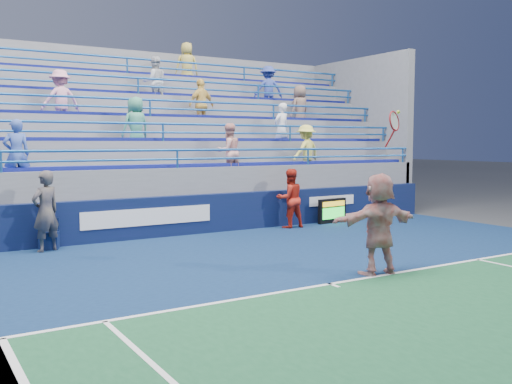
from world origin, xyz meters
TOP-DOWN VIEW (x-y plane):
  - ground at (0.00, 0.00)m, footprint 120.00×120.00m
  - sponsor_wall at (0.00, 6.50)m, footprint 18.00×0.32m
  - bleacher_stand at (-0.00, 10.27)m, footprint 18.00×5.60m
  - serve_speed_board at (5.04, 6.12)m, footprint 1.14×0.26m
  - judge_chair at (-3.57, 6.21)m, footprint 0.55×0.56m
  - tennis_player at (1.32, 0.16)m, footprint 1.90×0.84m
  - line_judge at (-3.68, 5.93)m, footprint 0.83×0.71m
  - ball_girl at (3.33, 6.02)m, footprint 0.92×0.75m

SIDE VIEW (x-z plane):
  - ground at x=0.00m, z-range 0.00..0.00m
  - judge_chair at x=-3.57m, z-range -0.13..0.62m
  - serve_speed_board at x=5.04m, z-range 0.00..0.79m
  - sponsor_wall at x=0.00m, z-range 0.00..1.10m
  - ball_girl at x=3.33m, z-range 0.00..1.78m
  - line_judge at x=-3.68m, z-range 0.00..1.92m
  - tennis_player at x=1.32m, z-range -0.59..2.59m
  - bleacher_stand at x=0.00m, z-range -1.52..4.61m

